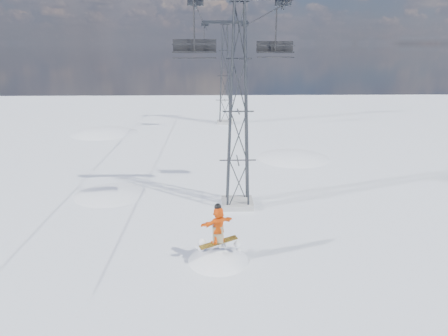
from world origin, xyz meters
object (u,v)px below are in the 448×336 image
Objects in this scene: lift_tower_near at (238,112)px; lift_tower_far at (225,76)px; snowboarder_jump at (219,293)px; lift_chair_near at (195,47)px.

lift_tower_near and lift_tower_far have the same top height.
snowboarder_jump is (-1.18, -31.11, -7.11)m from lift_tower_far.
lift_chair_near is (-2.20, -27.03, 3.37)m from lift_tower_far.
snowboarder_jump is 11.29m from lift_chair_near.
lift_tower_near reaches higher than lift_chair_near.
lift_tower_near is 9.45m from snowboarder_jump.
lift_tower_near is at bearing 79.09° from snowboarder_jump.
lift_chair_near is (-2.20, -2.03, 3.37)m from lift_tower_near.
lift_tower_far is at bearing 87.83° from snowboarder_jump.
lift_tower_far is at bearing 85.35° from lift_chair_near.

